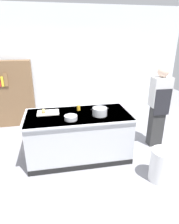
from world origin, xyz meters
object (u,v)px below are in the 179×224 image
Objects in this scene: onion at (44,111)px; stock_pot at (100,112)px; juice_cup at (79,108)px; bookshelf at (11,94)px; mixing_bowl at (71,118)px; person_chef at (159,105)px; trash_bin at (162,165)px.

onion is 0.25× the size of stock_pot.
onion is at bearing -173.99° from juice_cup.
bookshelf is (-1.53, 1.59, -0.10)m from juice_cup.
stock_pot is 0.55m from mixing_bowl.
stock_pot is at bearing 90.88° from person_chef.
person_chef is (0.46, 1.07, 0.64)m from trash_bin.
stock_pot is 2.68m from bookshelf.
trash_bin is 0.32× the size of person_chef.
person_chef is (1.32, 0.25, -0.06)m from stock_pot.
bookshelf is at bearing 135.01° from trash_bin.
person_chef is at bearing -2.46° from juice_cup.
person_chef reaches higher than onion.
trash_bin is 3.91m from bookshelf.
juice_cup reaches higher than trash_bin.
person_chef is at bearing 10.74° from stock_pot.
juice_cup is at bearing 77.68° from person_chef.
onion reaches higher than mixing_bowl.
stock_pot is (1.00, -0.25, 0.01)m from onion.
trash_bin is 0.33× the size of bookshelf.
onion reaches higher than juice_cup.
onion is 1.88m from bookshelf.
person_chef reaches higher than bookshelf.
stock_pot is 0.47m from juice_cup.
juice_cup is 1.66m from person_chef.
bookshelf is at bearing 133.81° from juice_cup.
bookshelf is (-3.19, 1.67, -0.06)m from person_chef.
juice_cup is 0.06× the size of person_chef.
mixing_bowl is 0.40× the size of trash_bin.
bookshelf reaches higher than stock_pot.
mixing_bowl is at bearing -114.44° from juice_cup.
stock_pot is 3.30× the size of juice_cup.
mixing_bowl is 0.13× the size of bookshelf.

